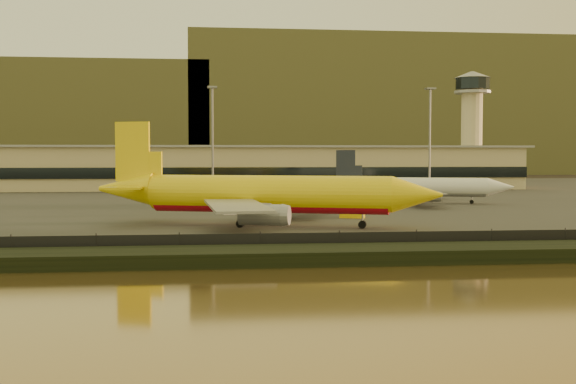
# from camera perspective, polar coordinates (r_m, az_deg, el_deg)

# --- Properties ---
(ground) EXTENTS (900.00, 900.00, 0.00)m
(ground) POSITION_cam_1_polar(r_m,az_deg,el_deg) (85.73, 1.18, -3.89)
(ground) COLOR black
(ground) RESTS_ON ground
(embankment) EXTENTS (320.00, 7.00, 1.40)m
(embankment) POSITION_cam_1_polar(r_m,az_deg,el_deg) (68.96, 3.05, -4.99)
(embankment) COLOR black
(embankment) RESTS_ON ground
(tarmac) EXTENTS (320.00, 220.00, 0.20)m
(tarmac) POSITION_cam_1_polar(r_m,az_deg,el_deg) (180.00, -2.81, -0.25)
(tarmac) COLOR #2D2D2D
(tarmac) RESTS_ON ground
(perimeter_fence) EXTENTS (300.00, 0.05, 2.20)m
(perimeter_fence) POSITION_cam_1_polar(r_m,az_deg,el_deg) (72.80, 2.53, -4.09)
(perimeter_fence) COLOR black
(perimeter_fence) RESTS_ON tarmac
(terminal_building) EXTENTS (202.00, 25.00, 12.60)m
(terminal_building) POSITION_cam_1_polar(r_m,az_deg,el_deg) (209.98, -7.30, 1.88)
(terminal_building) COLOR #C3B288
(terminal_building) RESTS_ON tarmac
(control_tower) EXTENTS (11.20, 11.20, 35.50)m
(control_tower) POSITION_cam_1_polar(r_m,az_deg,el_deg) (230.46, 14.32, 5.74)
(control_tower) COLOR #C3B288
(control_tower) RESTS_ON tarmac
(apron_light_masts) EXTENTS (152.20, 12.20, 25.40)m
(apron_light_masts) POSITION_cam_1_polar(r_m,az_deg,el_deg) (161.60, 2.96, 4.92)
(apron_light_masts) COLOR slate
(apron_light_masts) RESTS_ON tarmac
(distant_hills) EXTENTS (470.00, 160.00, 70.00)m
(distant_hills) POSITION_cam_1_polar(r_m,az_deg,el_deg) (425.00, -7.71, 5.82)
(distant_hills) COLOR brown
(distant_hills) RESTS_ON ground
(dhl_cargo_jet) EXTENTS (48.30, 46.01, 14.78)m
(dhl_cargo_jet) POSITION_cam_1_polar(r_m,az_deg,el_deg) (100.72, -1.99, -0.23)
(dhl_cargo_jet) COLOR yellow
(dhl_cargo_jet) RESTS_ON tarmac
(white_narrowbody_jet) EXTENTS (37.38, 35.60, 10.96)m
(white_narrowbody_jet) POSITION_cam_1_polar(r_m,az_deg,el_deg) (150.91, 10.25, 0.37)
(white_narrowbody_jet) COLOR white
(white_narrowbody_jet) RESTS_ON tarmac
(gse_vehicle_yellow) EXTENTS (4.20, 2.92, 1.73)m
(gse_vehicle_yellow) POSITION_cam_1_polar(r_m,az_deg,el_deg) (114.62, 5.09, -1.62)
(gse_vehicle_yellow) COLOR yellow
(gse_vehicle_yellow) RESTS_ON tarmac
(gse_vehicle_white) EXTENTS (4.59, 2.72, 1.93)m
(gse_vehicle_white) POSITION_cam_1_polar(r_m,az_deg,el_deg) (121.73, -4.21, -1.30)
(gse_vehicle_white) COLOR white
(gse_vehicle_white) RESTS_ON tarmac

